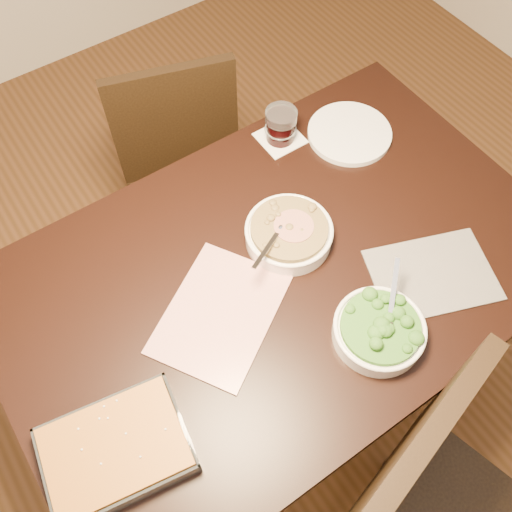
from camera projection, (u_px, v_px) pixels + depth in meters
ground at (273, 373)px, 2.06m from camera, size 4.00×4.00×0.00m
table at (279, 287)px, 1.50m from camera, size 1.40×0.90×0.75m
magazine_a at (220, 314)px, 1.35m from camera, size 0.40×0.38×0.01m
magazine_b at (432, 275)px, 1.40m from camera, size 0.35×0.30×0.01m
coaster at (280, 138)px, 1.64m from camera, size 0.12×0.12×0.00m
stew_bowl at (289, 233)px, 1.44m from camera, size 0.23×0.22×0.09m
broccoli_bowl at (379, 330)px, 1.30m from camera, size 0.21×0.21×0.08m
baking_dish at (116, 450)px, 1.16m from camera, size 0.32×0.26×0.05m
wine_tumbler at (281, 125)px, 1.60m from camera, size 0.09×0.09×0.10m
dinner_plate at (349, 133)px, 1.64m from camera, size 0.24×0.24×0.02m
chair_far at (174, 136)px, 2.01m from camera, size 0.51×0.51×0.86m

